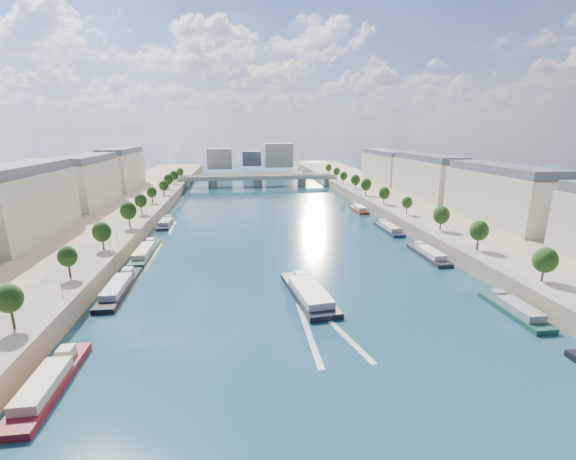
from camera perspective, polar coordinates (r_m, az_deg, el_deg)
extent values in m
plane|color=#0C2638|center=(157.24, -1.88, 0.01)|extent=(700.00, 700.00, 0.00)
cube|color=#9E8460|center=(166.07, -27.44, 0.02)|extent=(44.00, 520.00, 5.00)
cube|color=#9E8460|center=(178.47, 21.78, 1.56)|extent=(44.00, 520.00, 5.00)
cube|color=gray|center=(160.96, -22.53, 1.08)|extent=(14.00, 520.00, 0.10)
cube|color=gray|center=(171.14, 17.47, 2.28)|extent=(14.00, 520.00, 0.10)
cylinder|color=#382B1E|center=(86.67, -35.03, -10.45)|extent=(0.50, 0.50, 3.82)
ellipsoid|color=#193311|center=(85.37, -35.39, -8.25)|extent=(4.80, 4.80, 5.52)
cylinder|color=#382B1E|center=(106.86, -29.30, -5.20)|extent=(0.50, 0.50, 3.82)
ellipsoid|color=#193311|center=(105.81, -29.54, -3.37)|extent=(4.80, 4.80, 5.52)
cylinder|color=#382B1E|center=(128.36, -25.49, -1.63)|extent=(0.50, 0.50, 3.82)
ellipsoid|color=#193311|center=(127.49, -25.67, -0.08)|extent=(4.80, 4.80, 5.52)
cylinder|color=#382B1E|center=(150.63, -22.81, 0.91)|extent=(0.50, 0.50, 3.82)
ellipsoid|color=#193311|center=(149.88, -22.94, 2.24)|extent=(4.80, 4.80, 5.52)
cylinder|color=#382B1E|center=(173.35, -20.81, 2.78)|extent=(0.50, 0.50, 3.82)
ellipsoid|color=#193311|center=(172.71, -20.92, 3.95)|extent=(4.80, 4.80, 5.52)
cylinder|color=#382B1E|center=(196.38, -19.28, 4.22)|extent=(0.50, 0.50, 3.82)
ellipsoid|color=#193311|center=(195.81, -19.37, 5.25)|extent=(4.80, 4.80, 5.52)
cylinder|color=#382B1E|center=(219.62, -18.07, 5.35)|extent=(0.50, 0.50, 3.82)
ellipsoid|color=#193311|center=(219.11, -18.15, 6.28)|extent=(4.80, 4.80, 5.52)
cylinder|color=#382B1E|center=(243.01, -17.09, 6.26)|extent=(0.50, 0.50, 3.82)
ellipsoid|color=#193311|center=(242.55, -17.15, 7.10)|extent=(4.80, 4.80, 5.52)
cylinder|color=#382B1E|center=(266.50, -16.28, 7.02)|extent=(0.50, 0.50, 3.82)
ellipsoid|color=#193311|center=(266.08, -16.33, 7.78)|extent=(4.80, 4.80, 5.52)
cylinder|color=#382B1E|center=(290.08, -15.59, 7.64)|extent=(0.50, 0.50, 3.82)
ellipsoid|color=#193311|center=(289.69, -15.64, 8.35)|extent=(4.80, 4.80, 5.52)
cylinder|color=#382B1E|center=(109.31, 32.87, -5.27)|extent=(0.50, 0.50, 3.82)
ellipsoid|color=#193311|center=(108.29, 33.13, -3.48)|extent=(4.80, 4.80, 5.52)
cylinder|color=#382B1E|center=(127.44, 26.04, -1.80)|extent=(0.50, 0.50, 3.82)
ellipsoid|color=#193311|center=(126.56, 26.22, -0.24)|extent=(4.80, 4.80, 5.52)
cylinder|color=#382B1E|center=(147.25, 21.00, 0.79)|extent=(0.50, 0.50, 3.82)
ellipsoid|color=#193311|center=(146.49, 21.13, 2.15)|extent=(4.80, 4.80, 5.52)
cylinder|color=#382B1E|center=(168.16, 17.18, 2.75)|extent=(0.50, 0.50, 3.82)
ellipsoid|color=#193311|center=(167.50, 17.27, 3.95)|extent=(4.80, 4.80, 5.52)
cylinder|color=#382B1E|center=(189.80, 14.21, 4.26)|extent=(0.50, 0.50, 3.82)
ellipsoid|color=#193311|center=(189.21, 14.28, 5.33)|extent=(4.80, 4.80, 5.52)
cylinder|color=#382B1E|center=(211.95, 11.85, 5.45)|extent=(0.50, 0.50, 3.82)
ellipsoid|color=#193311|center=(211.43, 11.90, 6.41)|extent=(4.80, 4.80, 5.52)
cylinder|color=#382B1E|center=(234.47, 9.93, 6.40)|extent=(0.50, 0.50, 3.82)
ellipsoid|color=#193311|center=(233.99, 9.97, 7.27)|extent=(4.80, 4.80, 5.52)
cylinder|color=#382B1E|center=(257.25, 8.34, 7.19)|extent=(0.50, 0.50, 3.82)
ellipsoid|color=#193311|center=(256.82, 8.37, 7.98)|extent=(4.80, 4.80, 5.52)
cylinder|color=#382B1E|center=(280.24, 7.01, 7.84)|extent=(0.50, 0.50, 3.82)
ellipsoid|color=#193311|center=(279.84, 7.03, 8.57)|extent=(4.80, 4.80, 5.52)
cylinder|color=#382B1E|center=(303.38, 5.87, 8.39)|extent=(0.50, 0.50, 3.82)
ellipsoid|color=#193311|center=(303.01, 5.89, 9.06)|extent=(4.80, 4.80, 5.52)
cylinder|color=black|center=(95.50, -30.48, -7.54)|extent=(0.14, 0.14, 4.00)
sphere|color=#FFE5B2|center=(94.80, -30.64, -6.36)|extent=(0.36, 0.36, 0.36)
cylinder|color=black|center=(131.27, -23.95, -1.08)|extent=(0.14, 0.14, 4.00)
sphere|color=#FFE5B2|center=(130.76, -24.04, -0.20)|extent=(0.36, 0.36, 0.36)
cylinder|color=black|center=(168.95, -20.29, 2.57)|extent=(0.14, 0.14, 4.00)
sphere|color=#FFE5B2|center=(168.55, -20.35, 3.27)|extent=(0.36, 0.36, 0.36)
cylinder|color=black|center=(207.50, -17.97, 4.87)|extent=(0.14, 0.14, 4.00)
sphere|color=#FFE5B2|center=(207.18, -18.01, 5.45)|extent=(0.36, 0.36, 0.36)
cylinder|color=black|center=(246.51, -16.37, 6.45)|extent=(0.14, 0.14, 4.00)
sphere|color=#FFE5B2|center=(246.24, -16.40, 6.93)|extent=(0.36, 0.36, 0.36)
cylinder|color=black|center=(122.08, 26.33, -2.47)|extent=(0.14, 0.14, 4.00)
sphere|color=#FFE5B2|center=(121.53, 26.44, -1.53)|extent=(0.36, 0.36, 0.36)
cylinder|color=black|center=(155.61, 18.30, 1.76)|extent=(0.14, 0.14, 4.00)
sphere|color=#FFE5B2|center=(155.18, 18.37, 2.52)|extent=(0.36, 0.36, 0.36)
cylinder|color=black|center=(191.64, 13.19, 4.44)|extent=(0.14, 0.14, 4.00)
sphere|color=#FFE5B2|center=(191.29, 13.23, 5.06)|extent=(0.36, 0.36, 0.36)
cylinder|color=black|center=(228.99, 9.70, 6.24)|extent=(0.14, 0.14, 4.00)
sphere|color=#FFE5B2|center=(228.70, 9.72, 6.76)|extent=(0.36, 0.36, 0.36)
cylinder|color=black|center=(267.11, 7.18, 7.52)|extent=(0.14, 0.14, 4.00)
sphere|color=#FFE5B2|center=(266.86, 7.19, 7.97)|extent=(0.36, 0.36, 0.36)
cube|color=#BBB090|center=(153.63, -34.63, 2.78)|extent=(16.00, 52.00, 20.00)
cube|color=#474C54|center=(152.18, -35.26, 7.05)|extent=(14.72, 50.44, 3.20)
cube|color=#BBB090|center=(206.29, -27.53, 6.13)|extent=(16.00, 52.00, 20.00)
cube|color=#474C54|center=(205.22, -27.92, 9.32)|extent=(14.72, 50.44, 3.20)
cube|color=#BBB090|center=(261.22, -23.33, 8.06)|extent=(16.00, 52.00, 20.00)
cube|color=#474C54|center=(260.38, -23.59, 10.58)|extent=(14.72, 50.44, 3.20)
cube|color=#BBB090|center=(169.25, 28.82, 4.44)|extent=(16.00, 52.00, 20.00)
cube|color=#474C54|center=(167.94, 29.30, 8.33)|extent=(14.72, 50.44, 3.20)
cube|color=#BBB090|center=(218.17, 19.92, 7.29)|extent=(16.00, 52.00, 20.00)
cube|color=#474C54|center=(217.16, 20.18, 10.32)|extent=(14.72, 50.44, 3.20)
cube|color=#BBB090|center=(270.70, 14.31, 8.98)|extent=(16.00, 52.00, 20.00)
cube|color=#474C54|center=(269.89, 14.47, 11.43)|extent=(14.72, 50.44, 3.20)
cube|color=#BBB090|center=(362.63, -10.09, 10.39)|extent=(22.00, 18.00, 18.00)
cube|color=#BBB090|center=(374.28, -1.44, 11.04)|extent=(26.00, 20.00, 22.00)
cube|color=#474C54|center=(387.68, -5.42, 10.51)|extent=(18.00, 16.00, 14.00)
cube|color=#C1B79E|center=(279.08, -4.48, 7.73)|extent=(112.00, 11.00, 2.20)
cube|color=#C1B79E|center=(273.94, -4.43, 7.91)|extent=(112.00, 0.80, 0.90)
cube|color=#C1B79E|center=(283.86, -4.54, 8.15)|extent=(112.00, 0.80, 0.90)
cylinder|color=#C1B79E|center=(279.68, -11.07, 6.75)|extent=(6.40, 6.40, 5.00)
cylinder|color=#C1B79E|center=(279.55, -4.47, 6.97)|extent=(6.40, 6.40, 5.00)
cylinder|color=#C1B79E|center=(283.06, 2.06, 7.11)|extent=(6.40, 6.40, 5.00)
cube|color=#C1B79E|center=(281.62, -15.16, 6.57)|extent=(6.00, 12.00, 5.00)
cube|color=#C1B79E|center=(287.04, 6.03, 7.14)|extent=(6.00, 12.00, 5.00)
cube|color=black|center=(96.20, 3.04, -9.55)|extent=(10.82, 27.62, 1.92)
cube|color=silver|center=(93.53, 3.30, -9.06)|extent=(8.33, 18.11, 1.73)
cube|color=silver|center=(102.80, 2.23, -6.77)|extent=(4.20, 3.66, 1.80)
cube|color=silver|center=(80.90, 3.00, -14.80)|extent=(1.28, 26.00, 0.04)
cube|color=silver|center=(82.20, 7.53, -14.41)|extent=(7.37, 25.53, 0.04)
cube|color=maroon|center=(76.12, -31.81, -19.03)|extent=(5.00, 22.56, 1.80)
cube|color=beige|center=(73.88, -32.58, -18.65)|extent=(4.10, 12.41, 1.60)
cube|color=beige|center=(80.48, -30.02, -15.40)|extent=(2.50, 2.71, 1.80)
cube|color=black|center=(108.24, -23.65, -8.03)|extent=(5.00, 26.99, 1.80)
cube|color=#B0B4BD|center=(105.71, -24.06, -7.62)|extent=(4.10, 14.85, 1.60)
cube|color=#B0B4BD|center=(114.88, -22.67, -5.66)|extent=(2.50, 3.24, 1.80)
cube|color=#193E29|center=(135.21, -20.32, -3.25)|extent=(5.00, 27.89, 1.80)
cube|color=beige|center=(132.65, -20.59, -2.84)|extent=(4.10, 15.34, 1.60)
cube|color=beige|center=(142.53, -19.68, -1.54)|extent=(2.50, 3.35, 1.80)
cube|color=#2B2C2E|center=(172.57, -17.57, 0.76)|extent=(5.00, 19.62, 1.80)
cube|color=#9798A0|center=(170.68, -17.70, 1.18)|extent=(4.10, 10.79, 1.60)
cube|color=#9798A0|center=(177.82, -17.30, 1.77)|extent=(2.50, 2.35, 1.80)
cube|color=#194034|center=(101.18, 30.50, -10.47)|extent=(5.00, 19.22, 1.80)
cube|color=gray|center=(99.45, 31.17, -9.91)|extent=(4.10, 10.57, 1.60)
cube|color=gray|center=(104.64, 28.71, -8.35)|extent=(2.50, 2.31, 1.80)
cube|color=black|center=(132.38, 20.02, -3.60)|extent=(5.00, 22.28, 1.80)
cube|color=beige|center=(130.39, 20.44, -3.13)|extent=(4.10, 12.25, 1.60)
cube|color=beige|center=(137.53, 18.83, -2.04)|extent=(2.50, 2.67, 1.80)
cube|color=#1C253D|center=(161.32, 14.68, 0.02)|extent=(5.00, 22.33, 1.80)
cube|color=beige|center=(159.31, 14.95, 0.45)|extent=(4.10, 12.28, 1.60)
cube|color=beige|center=(166.92, 13.87, 1.20)|extent=(2.50, 2.68, 1.80)
cube|color=maroon|center=(196.72, 10.50, 2.85)|extent=(5.00, 17.56, 1.80)
cube|color=#A1A7AD|center=(195.08, 10.64, 3.26)|extent=(4.10, 9.66, 1.60)
cube|color=#A1A7AD|center=(201.29, 10.06, 3.66)|extent=(2.50, 2.11, 1.80)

